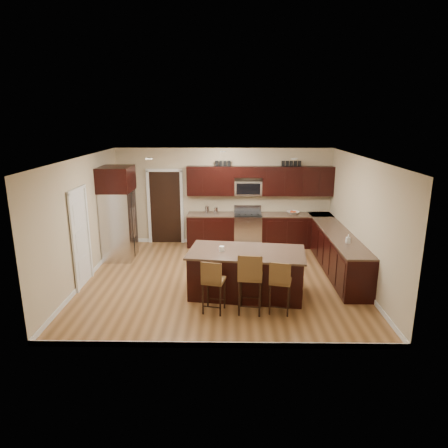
{
  "coord_description": "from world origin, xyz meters",
  "views": [
    {
      "loc": [
        0.18,
        -8.3,
        3.5
      ],
      "look_at": [
        0.05,
        0.4,
        1.18
      ],
      "focal_mm": 32.0,
      "sensor_mm": 36.0,
      "label": 1
    }
  ],
  "objects_px": {
    "stool_left": "(213,281)",
    "stool_mid": "(250,277)",
    "range": "(248,229)",
    "stool_right": "(280,281)",
    "refrigerator": "(118,212)",
    "island": "(246,274)"
  },
  "relations": [
    {
      "from": "stool_left",
      "to": "refrigerator",
      "type": "bearing_deg",
      "value": 142.95
    },
    {
      "from": "refrigerator",
      "to": "range",
      "type": "bearing_deg",
      "value": 18.03
    },
    {
      "from": "stool_mid",
      "to": "stool_right",
      "type": "relative_size",
      "value": 1.14
    },
    {
      "from": "stool_left",
      "to": "stool_mid",
      "type": "distance_m",
      "value": 0.68
    },
    {
      "from": "stool_left",
      "to": "refrigerator",
      "type": "distance_m",
      "value": 3.91
    },
    {
      "from": "refrigerator",
      "to": "stool_left",
      "type": "bearing_deg",
      "value": -49.79
    },
    {
      "from": "stool_mid",
      "to": "refrigerator",
      "type": "xyz_separation_m",
      "value": [
        -3.17,
        2.96,
        0.48
      ]
    },
    {
      "from": "range",
      "to": "stool_mid",
      "type": "distance_m",
      "value": 4.04
    },
    {
      "from": "range",
      "to": "stool_left",
      "type": "bearing_deg",
      "value": -101.31
    },
    {
      "from": "stool_left",
      "to": "stool_right",
      "type": "distance_m",
      "value": 1.22
    },
    {
      "from": "range",
      "to": "stool_mid",
      "type": "height_order",
      "value": "stool_mid"
    },
    {
      "from": "stool_left",
      "to": "stool_mid",
      "type": "bearing_deg",
      "value": 11.95
    },
    {
      "from": "range",
      "to": "stool_mid",
      "type": "relative_size",
      "value": 0.95
    },
    {
      "from": "island",
      "to": "refrigerator",
      "type": "height_order",
      "value": "refrigerator"
    },
    {
      "from": "stool_left",
      "to": "stool_right",
      "type": "bearing_deg",
      "value": 12.75
    },
    {
      "from": "range",
      "to": "stool_right",
      "type": "xyz_separation_m",
      "value": [
        0.42,
        -4.03,
        0.17
      ]
    },
    {
      "from": "refrigerator",
      "to": "stool_right",
      "type": "bearing_deg",
      "value": -38.46
    },
    {
      "from": "island",
      "to": "stool_right",
      "type": "relative_size",
      "value": 2.39
    },
    {
      "from": "range",
      "to": "stool_left",
      "type": "distance_m",
      "value": 4.11
    },
    {
      "from": "stool_left",
      "to": "range",
      "type": "bearing_deg",
      "value": 91.43
    },
    {
      "from": "range",
      "to": "stool_left",
      "type": "height_order",
      "value": "range"
    },
    {
      "from": "stool_left",
      "to": "refrigerator",
      "type": "relative_size",
      "value": 0.44
    }
  ]
}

